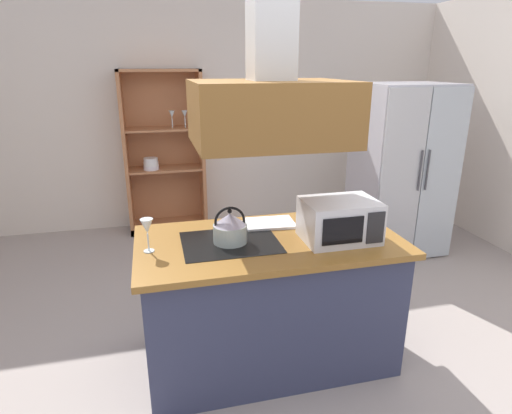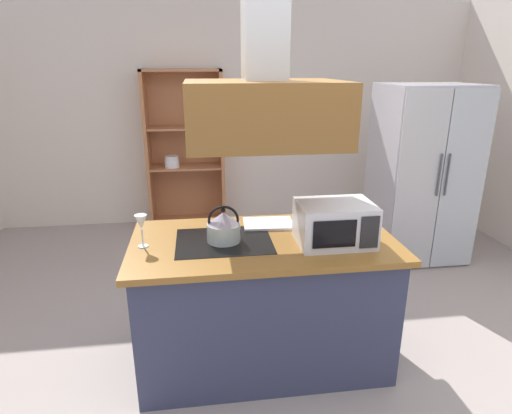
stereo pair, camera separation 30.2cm
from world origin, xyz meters
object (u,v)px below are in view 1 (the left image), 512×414
object	(u,v)px
refrigerator	(401,170)
kettle	(230,228)
dish_cabinet	(165,161)
microwave	(340,220)
wine_glass_on_counter	(147,228)
cutting_board	(269,223)

from	to	relation	value
refrigerator	kettle	world-z (taller)	refrigerator
dish_cabinet	microwave	size ratio (longest dim) A/B	4.15
refrigerator	microwave	bearing A→B (deg)	-131.93
kettle	wine_glass_on_counter	distance (m)	0.50
kettle	microwave	world-z (taller)	microwave
dish_cabinet	kettle	xyz separation A→B (m)	(0.30, -2.73, 0.15)
kettle	wine_glass_on_counter	bearing A→B (deg)	-178.20
refrigerator	kettle	size ratio (longest dim) A/B	7.60
kettle	cutting_board	distance (m)	0.42
dish_cabinet	cutting_board	distance (m)	2.56
dish_cabinet	kettle	world-z (taller)	dish_cabinet
wine_glass_on_counter	refrigerator	bearing A→B (deg)	29.88
dish_cabinet	wine_glass_on_counter	world-z (taller)	dish_cabinet
dish_cabinet	wine_glass_on_counter	distance (m)	2.76
wine_glass_on_counter	cutting_board	bearing A→B (deg)	17.76
refrigerator	wine_glass_on_counter	world-z (taller)	refrigerator
refrigerator	cutting_board	xyz separation A→B (m)	(-1.80, -1.24, 0.02)
kettle	refrigerator	bearing A→B (deg)	35.06
cutting_board	kettle	bearing A→B (deg)	-142.65
dish_cabinet	microwave	xyz separation A→B (m)	(0.98, -2.85, 0.18)
dish_cabinet	wine_glass_on_counter	size ratio (longest dim) A/B	9.27
microwave	wine_glass_on_counter	xyz separation A→B (m)	(-1.18, 0.10, 0.02)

